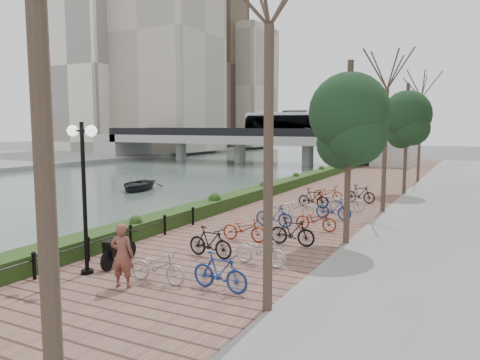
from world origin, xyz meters
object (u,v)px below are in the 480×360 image
Objects in this scene: lamppost at (83,164)px; pedestrian at (122,255)px; boat at (138,184)px; motorcycle at (119,249)px.

lamppost is 2.90m from pedestrian.
lamppost is at bearing -30.38° from pedestrian.
pedestrian is at bearing -69.15° from boat.
pedestrian is at bearing -55.15° from motorcycle.
boat is (-12.31, 17.07, -3.22)m from lamppost.
boat is at bearing 125.78° from lamppost.
pedestrian is 22.43m from boat.
boat is (-14.01, 17.49, -0.91)m from pedestrian.
lamppost is 1.06× the size of boat.
pedestrian reaches higher than boat.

